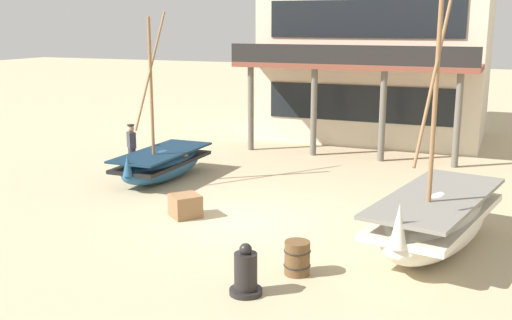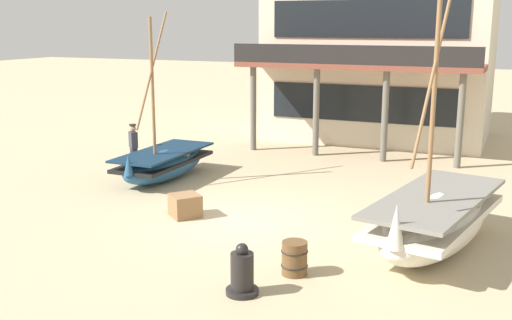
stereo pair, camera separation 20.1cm
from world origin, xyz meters
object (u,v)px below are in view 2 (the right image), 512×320
at_px(fishing_boat_centre_large, 164,163).
at_px(capstan_winch, 242,274).
at_px(fisherman_by_hull, 134,149).
at_px(harbor_building_main, 383,20).
at_px(fishing_boat_near_left, 435,220).
at_px(wooden_barrel, 294,258).
at_px(cargo_crate, 185,206).

xyz_separation_m(fishing_boat_centre_large, capstan_winch, (6.03, -6.89, -0.13)).
bearing_deg(fisherman_by_hull, harbor_building_main, 59.22).
relative_size(fishing_boat_centre_large, capstan_winch, 5.32).
relative_size(fishing_boat_near_left, capstan_winch, 6.34).
height_order(fishing_boat_centre_large, wooden_barrel, fishing_boat_centre_large).
xyz_separation_m(fishing_boat_centre_large, cargo_crate, (2.66, -3.19, -0.23)).
bearing_deg(cargo_crate, fishing_boat_centre_large, 129.79).
xyz_separation_m(fishing_boat_near_left, fisherman_by_hull, (-10.41, 3.42, 0.12)).
height_order(fisherman_by_hull, capstan_winch, fisherman_by_hull).
xyz_separation_m(capstan_winch, harbor_building_main, (-1.31, 17.49, 4.75)).
height_order(fishing_boat_centre_large, fisherman_by_hull, fishing_boat_centre_large).
bearing_deg(harbor_building_main, cargo_crate, -98.52).
bearing_deg(capstan_winch, fishing_boat_near_left, 51.88).
height_order(fishing_boat_near_left, cargo_crate, fishing_boat_near_left).
height_order(fishing_boat_near_left, capstan_winch, fishing_boat_near_left).
bearing_deg(wooden_barrel, fishing_boat_centre_large, 139.64).
relative_size(fishing_boat_near_left, fisherman_by_hull, 3.80).
height_order(fishing_boat_near_left, harbor_building_main, harbor_building_main).
xyz_separation_m(fisherman_by_hull, wooden_barrel, (8.01, -5.97, -0.48)).
bearing_deg(wooden_barrel, fisherman_by_hull, 143.32).
xyz_separation_m(fishing_boat_near_left, fishing_boat_centre_large, (-9.02, 3.08, -0.17)).
distance_m(wooden_barrel, harbor_building_main, 17.04).
distance_m(capstan_winch, cargo_crate, 5.01).
bearing_deg(fishing_boat_near_left, harbor_building_main, 107.42).
bearing_deg(fishing_boat_near_left, cargo_crate, -179.00).
bearing_deg(fisherman_by_hull, fishing_boat_near_left, -18.18).
distance_m(fishing_boat_centre_large, fisherman_by_hull, 1.46).
distance_m(fishing_boat_centre_large, wooden_barrel, 8.69).
xyz_separation_m(cargo_crate, harbor_building_main, (2.07, 13.80, 4.86)).
bearing_deg(wooden_barrel, cargo_crate, 148.43).
bearing_deg(harbor_building_main, wooden_barrel, -83.34).
bearing_deg(wooden_barrel, capstan_winch, -115.05).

